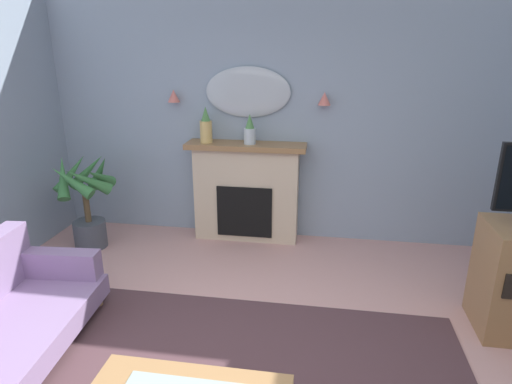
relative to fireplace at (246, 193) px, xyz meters
name	(u,v)px	position (x,y,z in m)	size (l,w,h in m)	color
wall_back	(283,112)	(0.39, 0.22, 0.92)	(6.43, 0.10, 2.99)	#8C9EB2
fireplace	(246,193)	(0.00, 0.00, 0.00)	(1.36, 0.36, 1.16)	beige
mantel_vase_centre	(206,127)	(-0.45, -0.03, 0.76)	(0.14, 0.14, 0.40)	tan
mantel_vase_left	(250,131)	(0.05, -0.03, 0.73)	(0.13, 0.13, 0.34)	silver
wall_mirror	(248,92)	(0.00, 0.14, 1.14)	(0.96, 0.06, 0.56)	#B2BCC6
wall_sconce_left	(174,96)	(-0.85, 0.09, 1.09)	(0.14, 0.14, 0.14)	#D17066
wall_sconce_right	(324,99)	(0.85, 0.09, 1.09)	(0.14, 0.14, 0.14)	#D17066
potted_plant_tall_palm	(86,199)	(-1.72, -0.53, 0.01)	(0.70, 0.70, 1.09)	#474C56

